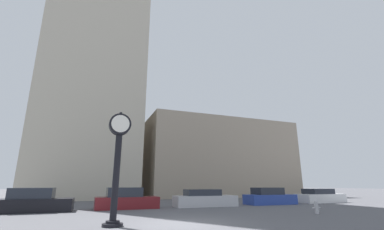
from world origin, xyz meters
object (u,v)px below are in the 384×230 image
car_maroon (126,200)px  car_blue (269,197)px  car_black (34,202)px  fire_hydrant_near (316,207)px  car_white (320,197)px  street_clock (118,156)px  car_silver (205,199)px

car_maroon → car_blue: car_maroon is taller
car_black → fire_hydrant_near: 16.78m
car_black → car_maroon: (5.52, 0.26, 0.00)m
car_maroon → car_white: (17.46, -0.15, -0.07)m
car_maroon → car_white: 17.46m
car_maroon → car_blue: (11.76, -0.26, -0.02)m
car_white → car_blue: bearing=178.8°
street_clock → fire_hydrant_near: size_ratio=6.39×
car_silver → fire_hydrant_near: (4.02, -6.79, -0.16)m
street_clock → car_maroon: (1.44, 7.67, -2.21)m
car_blue → fire_hydrant_near: (-1.94, -6.80, -0.19)m
car_black → street_clock: bearing=-60.3°
car_maroon → car_blue: 11.76m
car_white → fire_hydrant_near: 10.30m
car_black → fire_hydrant_near: size_ratio=5.79×
car_blue → car_black: bearing=-179.2°
car_black → car_maroon: car_black is taller
car_white → fire_hydrant_near: bearing=-140.2°
car_blue → fire_hydrant_near: car_blue is taller
car_black → car_blue: size_ratio=1.00×
street_clock → car_silver: size_ratio=0.99×
car_blue → car_white: car_blue is taller
street_clock → car_black: 8.74m
car_white → fire_hydrant_near: size_ratio=6.35×
car_black → car_silver: size_ratio=0.90×
car_white → fire_hydrant_near: (-7.65, -6.90, -0.15)m
street_clock → car_maroon: street_clock is taller
car_blue → car_maroon: bearing=179.6°
street_clock → car_silver: (7.24, 7.40, -2.26)m
car_white → car_maroon: bearing=177.3°
street_clock → car_blue: bearing=29.3°
car_silver → fire_hydrant_near: car_silver is taller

